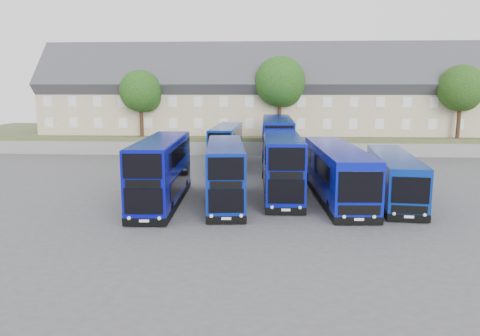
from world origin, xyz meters
name	(u,v)px	position (x,y,z in m)	size (l,w,h in m)	color
ground	(258,211)	(0.00, 0.00, 0.00)	(120.00, 120.00, 0.00)	#46464B
retaining_wall	(262,149)	(0.00, 24.00, 0.75)	(70.00, 0.40, 1.50)	slate
earth_bank	(262,137)	(0.00, 34.00, 1.00)	(80.00, 20.00, 2.00)	#485530
terrace_row	(263,96)	(0.00, 30.00, 6.60)	(54.00, 10.40, 11.20)	tan
dd_front_left	(161,173)	(-6.51, 1.60, 2.13)	(2.88, 11.01, 4.34)	#070C90
dd_front_mid	(225,174)	(-2.25, 1.96, 1.99)	(3.29, 10.39, 4.06)	navy
dd_front_right	(282,166)	(1.60, 4.45, 2.15)	(2.71, 11.05, 4.37)	#081194
dd_rear_left	(226,147)	(-3.41, 16.46, 1.94)	(2.67, 10.07, 3.97)	navy
dd_rear_right	(277,144)	(1.53, 16.14, 2.34)	(2.76, 11.99, 4.76)	navy
coach_east_a	(337,173)	(5.43, 3.77, 1.79)	(3.43, 13.47, 3.65)	#0814A4
coach_east_b	(393,178)	(9.29, 3.55, 1.55)	(3.56, 11.74, 3.16)	navy
tree_west	(142,93)	(-13.85, 25.10, 7.05)	(4.80, 4.80, 7.65)	#382314
tree_mid	(281,84)	(2.15, 25.60, 8.07)	(5.76, 5.76, 9.18)	#382314
tree_east	(462,90)	(22.15, 25.10, 7.39)	(5.12, 5.12, 8.16)	#382314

